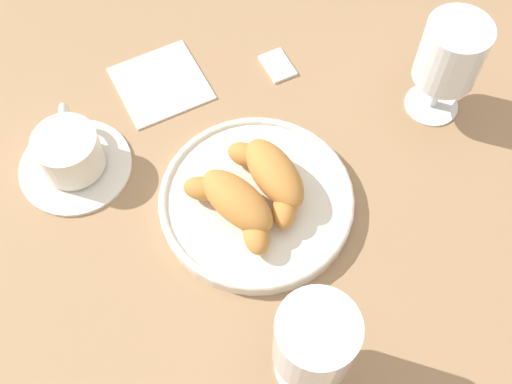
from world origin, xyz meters
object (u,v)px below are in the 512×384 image
object	(u,v)px
folded_napkin	(161,83)
juice_glass_right	(315,342)
croissant_large	(272,175)
sugar_packet	(278,64)
coffee_cup_near	(71,155)
pastry_plate	(256,200)
croissant_small	(235,204)
juice_glass_left	(450,58)

from	to	relation	value
folded_napkin	juice_glass_right	bearing A→B (deg)	152.08
croissant_large	folded_napkin	bearing A→B (deg)	-12.29
folded_napkin	sugar_packet	bearing A→B (deg)	-132.71
coffee_cup_near	juice_glass_right	distance (m)	0.37
croissant_large	coffee_cup_near	distance (m)	0.24
pastry_plate	folded_napkin	distance (m)	0.22
pastry_plate	juice_glass_right	distance (m)	0.21
croissant_large	croissant_small	world-z (taller)	same
pastry_plate	croissant_large	size ratio (longest dim) A/B	1.79
pastry_plate	juice_glass_right	bearing A→B (deg)	141.89
coffee_cup_near	juice_glass_left	world-z (taller)	juice_glass_left
croissant_small	juice_glass_right	distance (m)	0.19
croissant_large	pastry_plate	bearing A→B (deg)	78.13
croissant_large	folded_napkin	distance (m)	0.22
croissant_large	sugar_packet	xyz separation A→B (m)	(0.11, -0.16, -0.04)
pastry_plate	croissant_small	distance (m)	0.04
juice_glass_right	folded_napkin	bearing A→B (deg)	-27.92
juice_glass_left	folded_napkin	world-z (taller)	juice_glass_left
pastry_plate	coffee_cup_near	bearing A→B (deg)	22.92
juice_glass_right	sugar_packet	distance (m)	0.41
croissant_small	coffee_cup_near	distance (m)	0.21
juice_glass_right	folded_napkin	size ratio (longest dim) A/B	1.27
juice_glass_right	croissant_small	bearing A→B (deg)	-29.55
croissant_large	juice_glass_left	xyz separation A→B (m)	(-0.09, -0.23, 0.05)
coffee_cup_near	sugar_packet	world-z (taller)	coffee_cup_near
pastry_plate	juice_glass_left	distance (m)	0.28
pastry_plate	croissant_small	xyz separation A→B (m)	(0.01, 0.03, 0.03)
coffee_cup_near	juice_glass_right	size ratio (longest dim) A/B	0.97
croissant_small	juice_glass_right	size ratio (longest dim) A/B	0.97
croissant_small	croissant_large	bearing A→B (deg)	-102.25
sugar_packet	folded_napkin	size ratio (longest dim) A/B	0.45
croissant_large	juice_glass_right	distance (m)	0.22
juice_glass_right	juice_glass_left	bearing A→B (deg)	-80.95
croissant_small	sugar_packet	xyz separation A→B (m)	(0.09, -0.21, -0.04)
coffee_cup_near	croissant_large	bearing A→B (deg)	-152.30
sugar_packet	coffee_cup_near	bearing A→B (deg)	96.01
pastry_plate	juice_glass_right	xyz separation A→B (m)	(-0.16, 0.12, 0.08)
coffee_cup_near	juice_glass_left	distance (m)	0.46
pastry_plate	coffee_cup_near	world-z (taller)	coffee_cup_near
pastry_plate	juice_glass_left	size ratio (longest dim) A/B	1.62
croissant_large	juice_glass_right	world-z (taller)	juice_glass_right
pastry_plate	sugar_packet	size ratio (longest dim) A/B	4.54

